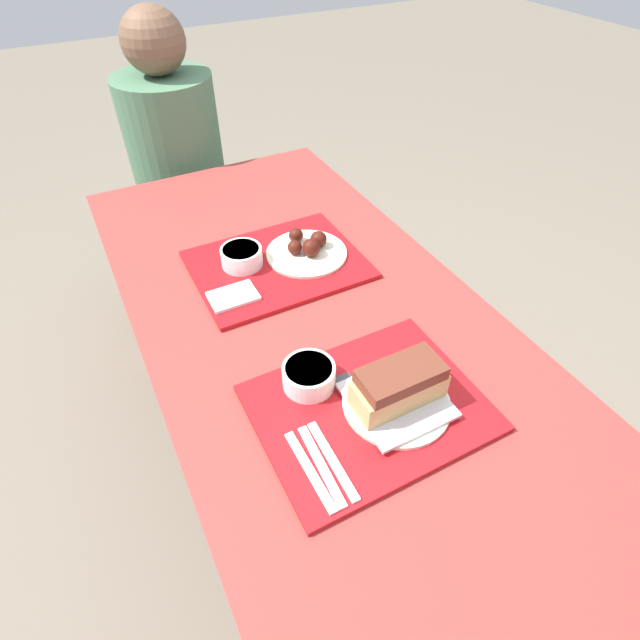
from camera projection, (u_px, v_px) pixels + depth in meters
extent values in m
plane|color=#706656|center=(326.00, 492.00, 1.61)|extent=(12.00, 12.00, 0.00)
cube|color=maroon|center=(328.00, 339.00, 1.13)|extent=(0.77, 1.78, 0.04)
cylinder|color=maroon|center=(141.00, 298.00, 1.79)|extent=(0.07, 0.07, 0.68)
cylinder|color=maroon|center=(304.00, 249.00, 2.01)|extent=(0.07, 0.07, 0.68)
cube|color=maroon|center=(200.00, 220.00, 2.05)|extent=(0.74, 0.28, 0.04)
cylinder|color=maroon|center=(138.00, 282.00, 2.09)|extent=(0.06, 0.06, 0.39)
cylinder|color=maroon|center=(272.00, 243.00, 2.30)|extent=(0.06, 0.06, 0.39)
cube|color=#B21419|center=(369.00, 408.00, 0.96)|extent=(0.43, 0.33, 0.01)
cube|color=#B21419|center=(277.00, 265.00, 1.29)|extent=(0.43, 0.33, 0.01)
cylinder|color=white|center=(309.00, 376.00, 0.98)|extent=(0.10, 0.10, 0.05)
cylinder|color=beige|center=(309.00, 370.00, 0.96)|extent=(0.09, 0.09, 0.01)
cylinder|color=beige|center=(396.00, 402.00, 0.95)|extent=(0.21, 0.21, 0.01)
cube|color=silver|center=(397.00, 400.00, 0.95)|extent=(0.17, 0.17, 0.01)
cube|color=tan|center=(399.00, 389.00, 0.93)|extent=(0.18, 0.08, 0.06)
cube|color=brown|center=(401.00, 375.00, 0.90)|extent=(0.16, 0.08, 0.03)
cube|color=white|center=(321.00, 465.00, 0.86)|extent=(0.02, 0.17, 0.00)
cube|color=white|center=(333.00, 460.00, 0.86)|extent=(0.02, 0.17, 0.00)
cube|color=white|center=(310.00, 471.00, 0.85)|extent=(0.02, 0.17, 0.00)
cube|color=#3F3F47|center=(343.00, 381.00, 0.99)|extent=(0.04, 0.03, 0.01)
cylinder|color=white|center=(242.00, 257.00, 1.27)|extent=(0.10, 0.10, 0.05)
cylinder|color=beige|center=(241.00, 251.00, 1.25)|extent=(0.09, 0.09, 0.01)
cylinder|color=beige|center=(307.00, 253.00, 1.31)|extent=(0.21, 0.21, 0.01)
sphere|color=#42140C|center=(319.00, 239.00, 1.31)|extent=(0.04, 0.04, 0.04)
sphere|color=#42140C|center=(296.00, 235.00, 1.33)|extent=(0.04, 0.04, 0.04)
sphere|color=#42140C|center=(295.00, 247.00, 1.29)|extent=(0.04, 0.04, 0.04)
sphere|color=#42140C|center=(311.00, 248.00, 1.28)|extent=(0.05, 0.05, 0.05)
cube|color=white|center=(233.00, 296.00, 1.18)|extent=(0.11, 0.08, 0.01)
cylinder|color=#477051|center=(176.00, 154.00, 1.84)|extent=(0.34, 0.34, 0.55)
sphere|color=brown|center=(153.00, 41.00, 1.58)|extent=(0.21, 0.21, 0.21)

